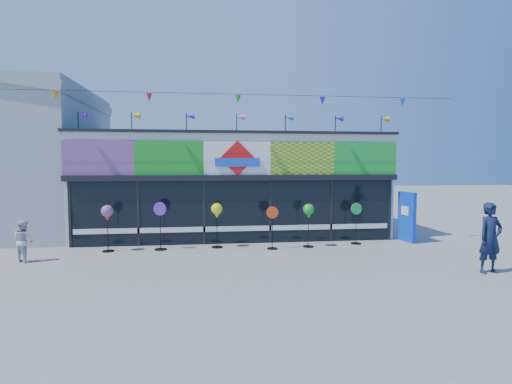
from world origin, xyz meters
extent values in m
plane|color=gray|center=(0.00, 0.00, 0.00)|extent=(80.00, 80.00, 0.00)
cube|color=silver|center=(0.00, 6.00, 2.00)|extent=(12.00, 5.00, 4.00)
cube|color=black|center=(0.00, 3.44, 1.15)|extent=(11.60, 0.12, 2.30)
cube|color=black|center=(0.00, 3.40, 2.40)|extent=(12.00, 0.30, 0.20)
cube|color=white|center=(0.00, 3.41, 0.55)|extent=(11.40, 0.10, 0.18)
cube|color=black|center=(0.00, 6.00, 4.05)|extent=(12.20, 5.20, 0.10)
cube|color=black|center=(-5.80, 3.43, 1.15)|extent=(0.08, 0.14, 2.30)
cube|color=black|center=(-3.50, 3.43, 1.15)|extent=(0.08, 0.14, 2.30)
cube|color=black|center=(-1.20, 3.43, 1.15)|extent=(0.08, 0.14, 2.30)
cube|color=black|center=(1.20, 3.43, 1.15)|extent=(0.08, 0.14, 2.30)
cube|color=black|center=(3.50, 3.43, 1.15)|extent=(0.08, 0.14, 2.30)
cube|color=black|center=(5.80, 3.43, 1.15)|extent=(0.08, 0.14, 2.30)
cube|color=red|center=(-4.80, 3.42, 3.10)|extent=(2.40, 0.08, 1.20)
cube|color=#189D21|center=(-2.40, 3.42, 3.10)|extent=(2.40, 0.08, 1.20)
cube|color=white|center=(0.00, 3.42, 3.10)|extent=(2.40, 0.08, 1.20)
cube|color=yellow|center=(2.40, 3.42, 3.10)|extent=(2.40, 0.08, 1.20)
cube|color=green|center=(4.80, 3.42, 3.10)|extent=(2.40, 0.08, 1.20)
cube|color=red|center=(0.00, 3.36, 3.10)|extent=(1.27, 0.06, 1.27)
cube|color=blue|center=(0.00, 3.34, 2.95)|extent=(1.60, 0.05, 0.30)
cube|color=#E0FF15|center=(-3.92, 3.48, 1.06)|extent=(0.78, 0.03, 0.78)
cube|color=purple|center=(-2.35, 3.48, 1.34)|extent=(0.92, 0.03, 0.92)
cube|color=#CD1341|center=(-0.78, 3.48, 1.60)|extent=(0.78, 0.03, 0.78)
cube|color=red|center=(0.78, 3.48, 0.94)|extent=(0.92, 0.03, 0.92)
cube|color=#ED4516|center=(2.35, 3.48, 1.23)|extent=(0.78, 0.03, 0.78)
cube|color=green|center=(3.92, 3.48, 1.46)|extent=(0.92, 0.03, 0.92)
cylinder|color=black|center=(-5.50, 3.65, 4.35)|extent=(0.03, 0.03, 0.70)
cone|color=#6224AC|center=(-5.36, 3.65, 4.60)|extent=(0.30, 0.22, 0.22)
cylinder|color=black|center=(-3.70, 3.65, 4.35)|extent=(0.03, 0.03, 0.70)
cone|color=#FE9C0D|center=(-3.56, 3.65, 4.60)|extent=(0.30, 0.22, 0.22)
cylinder|color=black|center=(-1.80, 3.65, 4.35)|extent=(0.03, 0.03, 0.70)
cone|color=#251BE9|center=(-1.66, 3.65, 4.60)|extent=(0.30, 0.22, 0.22)
cylinder|color=black|center=(0.00, 3.65, 4.35)|extent=(0.03, 0.03, 0.70)
cone|color=#FB53B1|center=(0.14, 3.65, 4.60)|extent=(0.30, 0.22, 0.22)
cylinder|color=black|center=(1.80, 3.65, 4.35)|extent=(0.03, 0.03, 0.70)
cone|color=blue|center=(1.94, 3.65, 4.60)|extent=(0.30, 0.22, 0.22)
cylinder|color=black|center=(3.70, 3.65, 4.35)|extent=(0.03, 0.03, 0.70)
cone|color=#1730CA|center=(3.84, 3.65, 4.60)|extent=(0.30, 0.22, 0.22)
cylinder|color=black|center=(5.50, 3.65, 4.35)|extent=(0.03, 0.03, 0.70)
cone|color=orange|center=(5.64, 3.65, 4.60)|extent=(0.30, 0.22, 0.22)
cylinder|color=black|center=(0.00, 3.00, 5.30)|extent=(16.00, 0.01, 0.01)
cone|color=orange|center=(-6.00, 3.00, 5.12)|extent=(0.20, 0.20, 0.28)
cone|color=red|center=(-3.00, 3.00, 5.12)|extent=(0.20, 0.20, 0.28)
cone|color=#189E20|center=(0.00, 3.00, 5.12)|extent=(0.20, 0.20, 0.28)
cone|color=#2418D1|center=(3.00, 3.00, 5.12)|extent=(0.20, 0.20, 0.28)
cone|color=blue|center=(6.00, 3.00, 5.12)|extent=(0.20, 0.20, 0.28)
cube|color=blue|center=(6.28, 3.00, 0.93)|extent=(0.26, 0.94, 1.86)
cube|color=white|center=(6.21, 3.00, 1.16)|extent=(0.09, 0.42, 0.32)
cylinder|color=black|center=(-4.36, 2.59, 0.01)|extent=(0.39, 0.39, 0.03)
cylinder|color=black|center=(-4.36, 2.59, 0.67)|extent=(0.02, 0.02, 1.27)
sphere|color=#D34013|center=(-4.36, 2.59, 1.35)|extent=(0.39, 0.39, 0.39)
cone|color=#D34013|center=(-4.36, 2.59, 1.11)|extent=(0.20, 0.20, 0.18)
cylinder|color=black|center=(-2.66, 2.66, 0.02)|extent=(0.41, 0.41, 0.03)
cylinder|color=black|center=(-2.66, 2.66, 0.70)|extent=(0.02, 0.02, 1.34)
cylinder|color=#5B23A6|center=(-2.66, 2.66, 1.39)|extent=(0.44, 0.19, 0.45)
cylinder|color=black|center=(-0.76, 2.79, 0.01)|extent=(0.39, 0.39, 0.03)
cylinder|color=black|center=(-0.76, 2.79, 0.67)|extent=(0.02, 0.02, 1.27)
sphere|color=#D5F314|center=(-0.76, 2.79, 1.35)|extent=(0.39, 0.39, 0.39)
cone|color=#D5F314|center=(-0.76, 2.79, 1.11)|extent=(0.20, 0.20, 0.18)
cylinder|color=black|center=(1.10, 2.32, 0.01)|extent=(0.37, 0.37, 0.03)
cylinder|color=black|center=(1.10, 2.32, 0.63)|extent=(0.02, 0.02, 1.21)
cylinder|color=red|center=(1.10, 2.32, 1.25)|extent=(0.41, 0.06, 0.41)
cylinder|color=black|center=(2.40, 2.49, 0.01)|extent=(0.38, 0.38, 0.03)
cylinder|color=black|center=(2.40, 2.49, 0.65)|extent=(0.02, 0.02, 1.25)
sphere|color=#189C26|center=(2.40, 2.49, 1.32)|extent=(0.38, 0.38, 0.38)
cone|color=#189C26|center=(2.40, 2.49, 1.08)|extent=(0.19, 0.19, 0.17)
cylinder|color=black|center=(4.26, 2.81, 0.01)|extent=(0.38, 0.38, 0.03)
cylinder|color=black|center=(4.26, 2.81, 0.65)|extent=(0.02, 0.02, 1.23)
cylinder|color=green|center=(4.26, 2.81, 1.28)|extent=(0.42, 0.08, 0.42)
imported|color=#111936|center=(6.35, -1.33, 0.94)|extent=(0.74, 0.53, 1.88)
imported|color=silver|center=(-6.50, 1.49, 0.62)|extent=(0.69, 0.60, 1.24)
camera|label=1|loc=(-1.10, -10.93, 2.89)|focal=28.00mm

